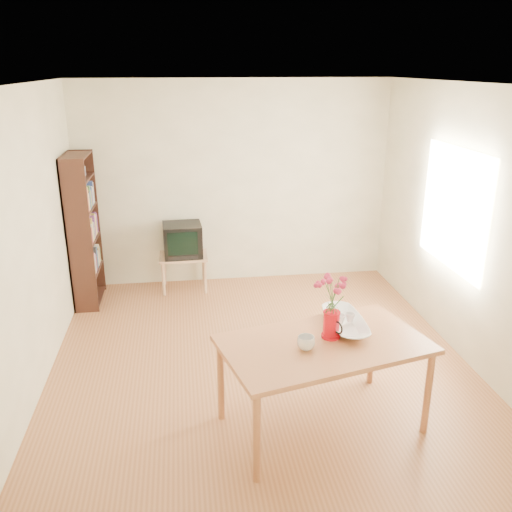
{
  "coord_description": "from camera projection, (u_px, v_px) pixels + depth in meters",
  "views": [
    {
      "loc": [
        -0.69,
        -4.59,
        2.75
      ],
      "look_at": [
        0.0,
        0.3,
        1.0
      ],
      "focal_mm": 38.0,
      "sensor_mm": 36.0,
      "label": 1
    }
  ],
  "objects": [
    {
      "name": "table",
      "position": [
        324.0,
        350.0,
        4.15
      ],
      "size": [
        1.72,
        1.24,
        0.75
      ],
      "rotation": [
        0.0,
        0.0,
        0.25
      ],
      "color": "#A55F38",
      "rests_on": "ground"
    },
    {
      "name": "room",
      "position": [
        264.0,
        235.0,
        4.86
      ],
      "size": [
        4.5,
        4.5,
        4.5
      ],
      "color": "#925833",
      "rests_on": "ground"
    },
    {
      "name": "tv_stand",
      "position": [
        184.0,
        261.0,
        6.91
      ],
      "size": [
        0.6,
        0.45,
        0.46
      ],
      "color": "tan",
      "rests_on": "ground"
    },
    {
      "name": "television",
      "position": [
        183.0,
        239.0,
        6.83
      ],
      "size": [
        0.49,
        0.46,
        0.41
      ],
      "rotation": [
        0.0,
        0.0,
        0.05
      ],
      "color": "black",
      "rests_on": "tv_stand"
    },
    {
      "name": "teacup_a",
      "position": [
        341.0,
        308.0,
        4.32
      ],
      "size": [
        0.09,
        0.09,
        0.06
      ],
      "primitive_type": "imported",
      "rotation": [
        0.0,
        0.0,
        0.94
      ],
      "color": "white",
      "rests_on": "bowl"
    },
    {
      "name": "pitcher",
      "position": [
        331.0,
        325.0,
        4.17
      ],
      "size": [
        0.15,
        0.21,
        0.22
      ],
      "rotation": [
        0.0,
        0.0,
        0.44
      ],
      "color": "red",
      "rests_on": "table"
    },
    {
      "name": "teacup_b",
      "position": [
        351.0,
        307.0,
        4.35
      ],
      "size": [
        0.08,
        0.08,
        0.06
      ],
      "primitive_type": "imported",
      "rotation": [
        0.0,
        0.0,
        1.76
      ],
      "color": "white",
      "rests_on": "bowl"
    },
    {
      "name": "flowers",
      "position": [
        333.0,
        291.0,
        4.08
      ],
      "size": [
        0.25,
        0.25,
        0.36
      ],
      "primitive_type": null,
      "color": "#EA3768",
      "rests_on": "pitcher"
    },
    {
      "name": "bowl",
      "position": [
        346.0,
        303.0,
        4.31
      ],
      "size": [
        0.44,
        0.44,
        0.41
      ],
      "primitive_type": "imported",
      "rotation": [
        0.0,
        0.0,
        0.0
      ],
      "color": "white",
      "rests_on": "table"
    },
    {
      "name": "bookshelf",
      "position": [
        84.0,
        235.0,
        6.4
      ],
      "size": [
        0.28,
        0.7,
        1.8
      ],
      "color": "black",
      "rests_on": "ground"
    },
    {
      "name": "mug",
      "position": [
        306.0,
        343.0,
        4.01
      ],
      "size": [
        0.17,
        0.17,
        0.11
      ],
      "primitive_type": "imported",
      "rotation": [
        0.0,
        0.0,
        3.47
      ],
      "color": "white",
      "rests_on": "table"
    }
  ]
}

